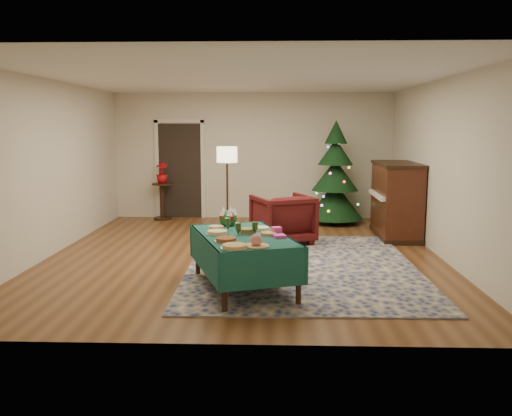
{
  "coord_description": "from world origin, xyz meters",
  "views": [
    {
      "loc": [
        0.46,
        -8.23,
        1.99
      ],
      "look_at": [
        0.2,
        -0.76,
        0.86
      ],
      "focal_mm": 38.0,
      "sensor_mm": 36.0,
      "label": 1
    }
  ],
  "objects_px": {
    "side_table": "(163,202)",
    "piano": "(396,201)",
    "buffet_table": "(243,246)",
    "potted_plant": "(162,177)",
    "floor_lamp": "(227,160)",
    "christmas_tree": "(335,177)",
    "gift_box": "(277,231)",
    "armchair": "(283,217)"
  },
  "relations": [
    {
      "from": "armchair",
      "to": "potted_plant",
      "type": "bearing_deg",
      "value": -65.64
    },
    {
      "from": "buffet_table",
      "to": "floor_lamp",
      "type": "bearing_deg",
      "value": 97.94
    },
    {
      "from": "floor_lamp",
      "to": "potted_plant",
      "type": "distance_m",
      "value": 2.01
    },
    {
      "from": "gift_box",
      "to": "potted_plant",
      "type": "distance_m",
      "value": 5.48
    },
    {
      "from": "christmas_tree",
      "to": "piano",
      "type": "height_order",
      "value": "christmas_tree"
    },
    {
      "from": "christmas_tree",
      "to": "piano",
      "type": "bearing_deg",
      "value": -55.05
    },
    {
      "from": "side_table",
      "to": "potted_plant",
      "type": "xyz_separation_m",
      "value": [
        0.0,
        -0.0,
        0.53
      ]
    },
    {
      "from": "armchair",
      "to": "christmas_tree",
      "type": "distance_m",
      "value": 2.33
    },
    {
      "from": "piano",
      "to": "floor_lamp",
      "type": "bearing_deg",
      "value": 171.92
    },
    {
      "from": "side_table",
      "to": "potted_plant",
      "type": "distance_m",
      "value": 0.53
    },
    {
      "from": "buffet_table",
      "to": "potted_plant",
      "type": "bearing_deg",
      "value": 112.17
    },
    {
      "from": "floor_lamp",
      "to": "christmas_tree",
      "type": "height_order",
      "value": "christmas_tree"
    },
    {
      "from": "side_table",
      "to": "buffet_table",
      "type": "bearing_deg",
      "value": -67.83
    },
    {
      "from": "christmas_tree",
      "to": "gift_box",
      "type": "bearing_deg",
      "value": -104.81
    },
    {
      "from": "buffet_table",
      "to": "floor_lamp",
      "type": "distance_m",
      "value": 3.85
    },
    {
      "from": "floor_lamp",
      "to": "side_table",
      "type": "height_order",
      "value": "floor_lamp"
    },
    {
      "from": "buffet_table",
      "to": "armchair",
      "type": "xyz_separation_m",
      "value": [
        0.52,
        2.65,
        -0.08
      ]
    },
    {
      "from": "gift_box",
      "to": "potted_plant",
      "type": "height_order",
      "value": "potted_plant"
    },
    {
      "from": "potted_plant",
      "to": "gift_box",
      "type": "bearing_deg",
      "value": -63.64
    },
    {
      "from": "armchair",
      "to": "floor_lamp",
      "type": "bearing_deg",
      "value": -69.18
    },
    {
      "from": "buffet_table",
      "to": "gift_box",
      "type": "bearing_deg",
      "value": 9.05
    },
    {
      "from": "floor_lamp",
      "to": "potted_plant",
      "type": "xyz_separation_m",
      "value": [
        -1.51,
        1.25,
        -0.46
      ]
    },
    {
      "from": "gift_box",
      "to": "floor_lamp",
      "type": "height_order",
      "value": "floor_lamp"
    },
    {
      "from": "buffet_table",
      "to": "piano",
      "type": "height_order",
      "value": "piano"
    },
    {
      "from": "armchair",
      "to": "floor_lamp",
      "type": "relative_size",
      "value": 0.58
    },
    {
      "from": "armchair",
      "to": "floor_lamp",
      "type": "distance_m",
      "value": 1.74
    },
    {
      "from": "armchair",
      "to": "floor_lamp",
      "type": "xyz_separation_m",
      "value": [
        -1.04,
        1.07,
        0.9
      ]
    },
    {
      "from": "armchair",
      "to": "potted_plant",
      "type": "height_order",
      "value": "potted_plant"
    },
    {
      "from": "potted_plant",
      "to": "piano",
      "type": "height_order",
      "value": "piano"
    },
    {
      "from": "christmas_tree",
      "to": "potted_plant",
      "type": "bearing_deg",
      "value": 174.88
    },
    {
      "from": "side_table",
      "to": "potted_plant",
      "type": "relative_size",
      "value": 1.74
    },
    {
      "from": "armchair",
      "to": "gift_box",
      "type": "bearing_deg",
      "value": 64.2
    },
    {
      "from": "side_table",
      "to": "christmas_tree",
      "type": "relative_size",
      "value": 0.37
    },
    {
      "from": "buffet_table",
      "to": "side_table",
      "type": "height_order",
      "value": "side_table"
    },
    {
      "from": "piano",
      "to": "potted_plant",
      "type": "bearing_deg",
      "value": 159.83
    },
    {
      "from": "buffet_table",
      "to": "christmas_tree",
      "type": "distance_m",
      "value": 4.94
    },
    {
      "from": "buffet_table",
      "to": "floor_lamp",
      "type": "xyz_separation_m",
      "value": [
        -0.52,
        3.72,
        0.82
      ]
    },
    {
      "from": "floor_lamp",
      "to": "piano",
      "type": "xyz_separation_m",
      "value": [
        3.09,
        -0.44,
        -0.7
      ]
    },
    {
      "from": "side_table",
      "to": "christmas_tree",
      "type": "distance_m",
      "value": 3.7
    },
    {
      "from": "side_table",
      "to": "piano",
      "type": "xyz_separation_m",
      "value": [
        4.6,
        -1.69,
        0.28
      ]
    },
    {
      "from": "floor_lamp",
      "to": "side_table",
      "type": "xyz_separation_m",
      "value": [
        -1.51,
        1.25,
        -0.98
      ]
    },
    {
      "from": "floor_lamp",
      "to": "piano",
      "type": "relative_size",
      "value": 1.03
    }
  ]
}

